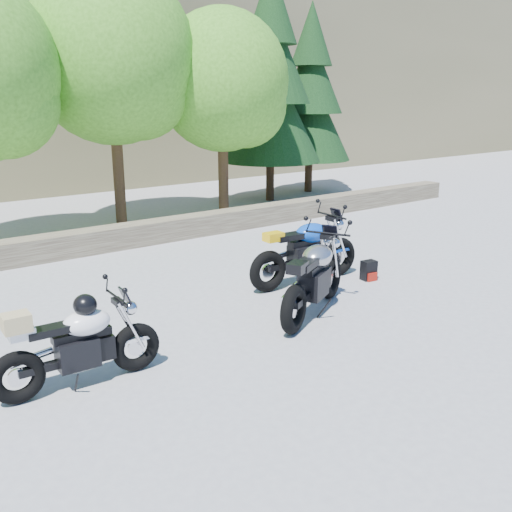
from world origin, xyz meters
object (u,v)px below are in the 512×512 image
(silver_bike, at_px, (314,279))
(backpack, at_px, (369,271))
(white_bike, at_px, (77,343))
(blue_bike, at_px, (306,252))

(silver_bike, bearing_deg, backpack, -9.10)
(white_bike, bearing_deg, blue_bike, 17.73)
(white_bike, height_order, blue_bike, blue_bike)
(backpack, bearing_deg, white_bike, -165.89)
(blue_bike, bearing_deg, backpack, -25.71)
(white_bike, height_order, backpack, white_bike)
(silver_bike, height_order, blue_bike, blue_bike)
(white_bike, xyz_separation_m, backpack, (5.67, 0.70, -0.37))
(blue_bike, bearing_deg, white_bike, -162.02)
(white_bike, distance_m, blue_bike, 4.79)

